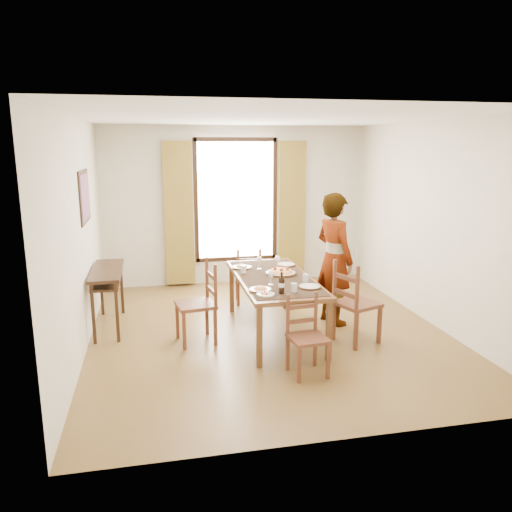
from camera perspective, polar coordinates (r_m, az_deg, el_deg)
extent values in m
plane|color=#4A3217|center=(6.59, 1.39, -8.63)|extent=(5.00, 5.00, 0.00)
cube|color=beige|center=(8.65, -2.36, 5.74)|extent=(4.50, 0.10, 2.70)
cube|color=beige|center=(3.89, 9.95, -3.07)|extent=(4.50, 0.10, 2.70)
cube|color=beige|center=(6.12, -19.52, 2.13)|extent=(0.10, 5.00, 2.70)
cube|color=beige|center=(7.08, 19.50, 3.48)|extent=(0.10, 5.00, 2.70)
cube|color=white|center=(6.15, 1.54, 15.72)|extent=(4.50, 5.00, 0.04)
cube|color=white|center=(8.61, -2.33, 6.38)|extent=(1.30, 0.04, 2.00)
cube|color=olive|center=(8.47, -8.83, 4.77)|extent=(0.48, 0.10, 2.40)
cube|color=olive|center=(8.79, 4.08, 5.18)|extent=(0.48, 0.10, 2.40)
cube|color=black|center=(6.66, -19.02, 6.45)|extent=(0.02, 0.86, 0.66)
cube|color=#BB4E23|center=(6.65, -18.93, 6.45)|extent=(0.01, 0.76, 0.56)
cube|color=#342011|center=(6.80, -16.69, -1.60)|extent=(0.38, 1.20, 0.04)
cube|color=#342011|center=(6.83, -16.63, -2.58)|extent=(0.34, 1.10, 0.03)
cube|color=#342011|center=(6.40, -18.11, -6.33)|extent=(0.04, 0.04, 0.76)
cube|color=#342011|center=(7.44, -17.24, -3.61)|extent=(0.04, 0.04, 0.76)
cube|color=#342011|center=(6.37, -15.59, -6.24)|extent=(0.04, 0.04, 0.76)
cube|color=#342011|center=(7.42, -15.09, -3.52)|extent=(0.04, 0.04, 0.76)
cube|color=brown|center=(6.32, 2.10, -2.64)|extent=(0.92, 2.01, 0.05)
cube|color=black|center=(6.31, 2.10, -2.40)|extent=(0.84, 1.85, 0.01)
cube|color=brown|center=(5.48, 0.38, -9.23)|extent=(0.06, 0.06, 0.70)
cube|color=brown|center=(7.24, -2.80, -3.74)|extent=(0.06, 0.06, 0.70)
cube|color=brown|center=(5.69, 8.33, -8.52)|extent=(0.06, 0.06, 0.70)
cube|color=brown|center=(7.40, 3.31, -3.38)|extent=(0.06, 0.06, 0.70)
cube|color=brown|center=(6.15, -6.93, -5.54)|extent=(0.51, 0.51, 0.04)
cube|color=brown|center=(6.37, -8.98, -7.24)|extent=(0.04, 0.04, 0.48)
cube|color=brown|center=(6.45, -5.63, -6.89)|extent=(0.04, 0.04, 0.48)
cube|color=brown|center=(6.02, -8.22, -8.43)|extent=(0.04, 0.04, 0.48)
cube|color=brown|center=(6.11, -4.67, -8.02)|extent=(0.04, 0.04, 0.48)
cube|color=brown|center=(6.30, -5.63, -2.54)|extent=(0.04, 0.04, 0.53)
cube|color=brown|center=(5.95, -4.66, -3.45)|extent=(0.04, 0.04, 0.53)
cube|color=brown|center=(6.16, -5.14, -3.94)|extent=(0.09, 0.38, 0.05)
cube|color=brown|center=(6.10, -5.18, -2.21)|extent=(0.09, 0.38, 0.05)
cube|color=brown|center=(7.65, -0.90, -2.34)|extent=(0.42, 0.42, 0.04)
cube|color=brown|center=(7.88, 0.19, -3.45)|extent=(0.04, 0.04, 0.41)
cube|color=brown|center=(7.56, 0.45, -4.14)|extent=(0.04, 0.04, 0.41)
cube|color=brown|center=(7.85, -2.20, -3.51)|extent=(0.04, 0.04, 0.41)
cube|color=brown|center=(7.54, -2.04, -4.21)|extent=(0.04, 0.04, 0.41)
cube|color=brown|center=(7.44, 0.47, -0.96)|extent=(0.03, 0.03, 0.46)
cube|color=brown|center=(7.41, -2.06, -1.02)|extent=(0.03, 0.03, 0.46)
cube|color=brown|center=(7.45, -0.79, -1.67)|extent=(0.33, 0.06, 0.05)
cube|color=brown|center=(7.41, -0.80, -0.44)|extent=(0.33, 0.06, 0.05)
cube|color=brown|center=(5.32, 5.95, -9.35)|extent=(0.41, 0.41, 0.04)
cube|color=brown|center=(5.21, 4.97, -12.26)|extent=(0.04, 0.04, 0.40)
cube|color=brown|center=(5.48, 3.64, -10.93)|extent=(0.04, 0.04, 0.40)
cube|color=brown|center=(5.33, 8.23, -11.73)|extent=(0.04, 0.04, 0.40)
cube|color=brown|center=(5.60, 6.76, -10.47)|extent=(0.04, 0.04, 0.40)
cube|color=brown|center=(5.33, 3.67, -6.69)|extent=(0.03, 0.03, 0.45)
cube|color=brown|center=(5.45, 6.84, -6.31)|extent=(0.03, 0.03, 0.45)
cube|color=brown|center=(5.42, 5.25, -7.40)|extent=(0.32, 0.06, 0.04)
cube|color=brown|center=(5.37, 5.29, -5.78)|extent=(0.32, 0.06, 0.04)
cube|color=brown|center=(6.24, 11.49, -5.37)|extent=(0.59, 0.59, 0.04)
cube|color=brown|center=(6.32, 13.92, -7.59)|extent=(0.04, 0.04, 0.49)
cube|color=brown|center=(6.06, 11.34, -8.36)|extent=(0.04, 0.04, 0.49)
cube|color=brown|center=(6.58, 11.45, -6.66)|extent=(0.04, 0.04, 0.49)
cube|color=brown|center=(6.32, 8.88, -7.35)|extent=(0.04, 0.04, 0.49)
cube|color=brown|center=(5.89, 11.48, -3.70)|extent=(0.04, 0.04, 0.54)
cube|color=brown|center=(6.16, 8.97, -2.87)|extent=(0.04, 0.04, 0.54)
cube|color=brown|center=(6.05, 10.15, -4.26)|extent=(0.16, 0.37, 0.05)
cube|color=brown|center=(6.00, 10.22, -2.48)|extent=(0.16, 0.37, 0.05)
imported|color=#94999D|center=(6.76, 8.92, -0.34)|extent=(0.92, 0.84, 1.78)
cylinder|color=silver|center=(6.09, 5.71, -2.50)|extent=(0.07, 0.07, 0.10)
cylinder|color=silver|center=(6.48, -1.45, -1.50)|extent=(0.07, 0.07, 0.10)
cylinder|color=silver|center=(5.67, 4.36, -3.62)|extent=(0.07, 0.07, 0.10)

